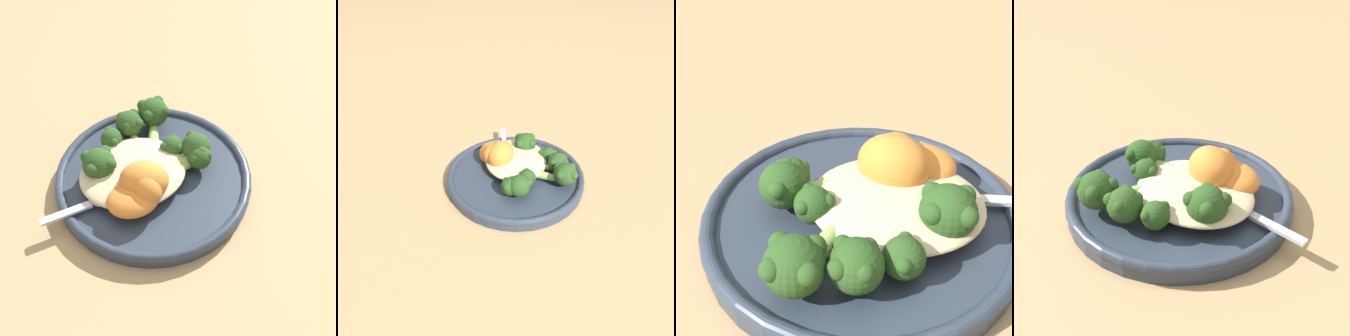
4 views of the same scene
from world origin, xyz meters
TOP-DOWN VIEW (x-y plane):
  - ground_plane at (0.00, 0.00)m, footprint 4.00×4.00m
  - plate at (0.01, 0.01)m, footprint 0.24×0.24m
  - quinoa_mound at (-0.01, 0.01)m, footprint 0.13×0.11m
  - broccoli_stalk_0 at (0.06, 0.00)m, footprint 0.09×0.03m
  - broccoli_stalk_1 at (0.06, 0.01)m, footprint 0.10×0.05m
  - broccoli_stalk_2 at (0.04, 0.02)m, footprint 0.07×0.06m
  - broccoli_stalk_3 at (0.04, 0.08)m, footprint 0.07×0.12m
  - broccoli_stalk_4 at (0.01, 0.07)m, footprint 0.04×0.12m
  - broccoli_stalk_5 at (-0.01, 0.05)m, footprint 0.05×0.10m
  - broccoli_stalk_6 at (-0.04, 0.03)m, footprint 0.09×0.06m
  - sweet_potato_chunk_0 at (-0.01, -0.02)m, footprint 0.05×0.05m
  - sweet_potato_chunk_1 at (-0.03, -0.03)m, footprint 0.06×0.05m
  - sweet_potato_chunk_2 at (-0.01, -0.02)m, footprint 0.07×0.06m
  - spoon at (-0.07, -0.01)m, footprint 0.10×0.03m

SIDE VIEW (x-z plane):
  - ground_plane at x=0.00m, z-range 0.00..0.00m
  - plate at x=0.01m, z-range 0.00..0.02m
  - spoon at x=-0.07m, z-range 0.02..0.03m
  - quinoa_mound at x=-0.01m, z-range 0.02..0.04m
  - broccoli_stalk_5 at x=-0.01m, z-range 0.02..0.05m
  - broccoli_stalk_2 at x=0.04m, z-range 0.02..0.05m
  - broccoli_stalk_0 at x=0.06m, z-range 0.02..0.05m
  - sweet_potato_chunk_1 at x=-0.03m, z-range 0.02..0.05m
  - broccoli_stalk_1 at x=0.06m, z-range 0.02..0.06m
  - broccoli_stalk_4 at x=0.01m, z-range 0.02..0.06m
  - broccoli_stalk_3 at x=0.04m, z-range 0.02..0.06m
  - broccoli_stalk_6 at x=-0.04m, z-range 0.02..0.06m
  - sweet_potato_chunk_0 at x=-0.01m, z-range 0.02..0.07m
  - sweet_potato_chunk_2 at x=-0.01m, z-range 0.02..0.07m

